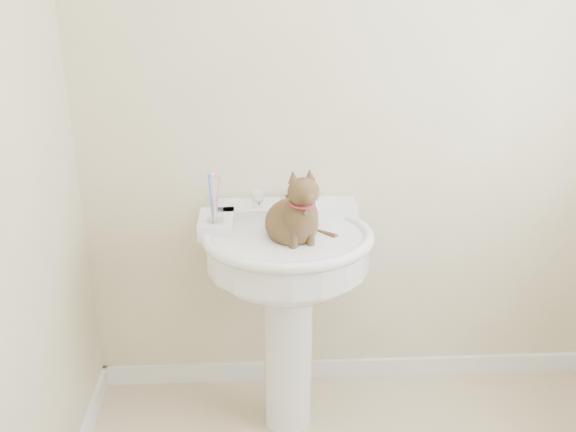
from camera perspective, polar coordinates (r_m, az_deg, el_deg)
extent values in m
cube|color=white|center=(3.03, 5.18, -13.34)|extent=(2.20, 0.02, 0.09)
cylinder|color=white|center=(2.60, 0.00, -12.03)|extent=(0.19, 0.19, 0.68)
cylinder|color=white|center=(2.38, 0.00, -3.13)|extent=(0.60, 0.60, 0.13)
ellipsoid|color=white|center=(2.41, 0.00, -4.53)|extent=(0.55, 0.48, 0.22)
torus|color=white|center=(2.35, 0.00, -1.81)|extent=(0.64, 0.64, 0.04)
cube|color=white|center=(2.54, -0.24, 0.50)|extent=(0.56, 0.15, 0.06)
cube|color=white|center=(2.43, -6.37, -0.73)|extent=(0.13, 0.20, 0.06)
cylinder|color=silver|center=(2.48, -0.19, 1.29)|extent=(0.05, 0.05, 0.05)
cylinder|color=silver|center=(2.42, -0.14, 1.52)|extent=(0.04, 0.04, 0.14)
sphere|color=white|center=(2.49, -2.74, 1.84)|extent=(0.06, 0.06, 0.06)
sphere|color=white|center=(2.50, 2.31, 1.93)|extent=(0.06, 0.06, 0.06)
cube|color=#E45312|center=(2.57, 1.03, 1.83)|extent=(0.09, 0.06, 0.03)
cylinder|color=silver|center=(2.37, -6.48, -0.47)|extent=(0.07, 0.07, 0.01)
cylinder|color=white|center=(2.35, -6.53, 0.56)|extent=(0.06, 0.06, 0.09)
cylinder|color=#3D7DE2|center=(2.34, -6.87, 1.69)|extent=(0.01, 0.01, 0.17)
cylinder|color=white|center=(2.33, -6.58, 1.70)|extent=(0.01, 0.01, 0.17)
cylinder|color=pink|center=(2.33, -6.28, 1.70)|extent=(0.01, 0.01, 0.17)
ellipsoid|color=brown|center=(2.33, 0.48, -0.62)|extent=(0.20, 0.23, 0.18)
ellipsoid|color=brown|center=(2.23, 0.60, -0.09)|extent=(0.13, 0.12, 0.16)
ellipsoid|color=brown|center=(2.17, 0.66, 2.12)|extent=(0.11, 0.10, 0.10)
cone|color=brown|center=(2.17, -0.18, 3.55)|extent=(0.04, 0.04, 0.04)
cone|color=brown|center=(2.17, 1.45, 3.58)|extent=(0.04, 0.04, 0.04)
cylinder|color=brown|center=(2.38, 2.92, -1.74)|extent=(0.03, 0.03, 0.21)
torus|color=maroon|center=(2.20, 0.64, 1.07)|extent=(0.09, 0.09, 0.01)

